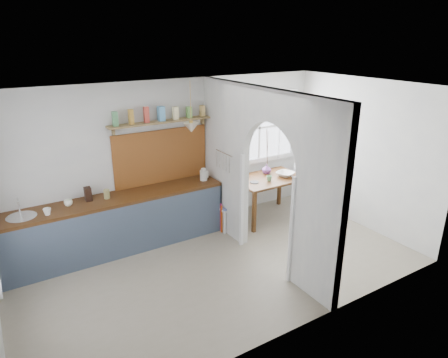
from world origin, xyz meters
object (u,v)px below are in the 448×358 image
vase (267,169)px  chair_left (228,205)px  dining_table (268,198)px  kettle (204,174)px  chair_right (305,186)px

vase → chair_left: bearing=-169.5°
dining_table → chair_left: chair_left is taller
kettle → vase: size_ratio=1.14×
chair_left → kettle: 0.70m
dining_table → vase: bearing=62.1°
kettle → vase: (1.32, -0.05, -0.12)m
dining_table → vase: (0.11, 0.21, 0.49)m
dining_table → kettle: kettle is taller
chair_left → chair_right: bearing=90.4°
vase → kettle: bearing=177.8°
dining_table → chair_right: 0.96m
chair_right → kettle: 2.26m
dining_table → vase: size_ratio=6.97×
vase → dining_table: bearing=-117.8°
kettle → vase: kettle is taller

